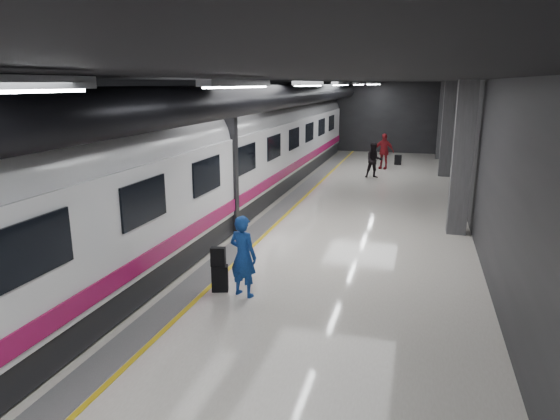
% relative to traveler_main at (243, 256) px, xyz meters
% --- Properties ---
extents(ground, '(40.00, 40.00, 0.00)m').
position_rel_traveler_main_xyz_m(ground, '(0.08, 4.11, -0.88)').
color(ground, white).
rests_on(ground, ground).
extents(platform_hall, '(10.02, 40.02, 4.51)m').
position_rel_traveler_main_xyz_m(platform_hall, '(-0.21, 5.07, 2.66)').
color(platform_hall, black).
rests_on(platform_hall, ground).
extents(train, '(3.05, 38.00, 4.05)m').
position_rel_traveler_main_xyz_m(train, '(-3.17, 4.11, 1.19)').
color(train, black).
rests_on(train, ground).
extents(traveler_main, '(0.74, 0.59, 1.76)m').
position_rel_traveler_main_xyz_m(traveler_main, '(0.00, 0.00, 0.00)').
color(traveler_main, '#1642A9').
rests_on(traveler_main, ground).
extents(suitcase_main, '(0.41, 0.32, 0.58)m').
position_rel_traveler_main_xyz_m(suitcase_main, '(-0.57, 0.08, -0.59)').
color(suitcase_main, black).
rests_on(suitcase_main, ground).
extents(shoulder_bag, '(0.34, 0.22, 0.42)m').
position_rel_traveler_main_xyz_m(shoulder_bag, '(-0.60, 0.08, -0.10)').
color(shoulder_bag, black).
rests_on(shoulder_bag, suitcase_main).
extents(traveler_far_a, '(0.96, 0.83, 1.69)m').
position_rel_traveler_main_xyz_m(traveler_far_a, '(1.34, 14.61, -0.04)').
color(traveler_far_a, black).
rests_on(traveler_far_a, ground).
extents(traveler_far_b, '(1.17, 0.71, 1.87)m').
position_rel_traveler_main_xyz_m(traveler_far_b, '(1.58, 17.40, 0.05)').
color(traveler_far_b, maroon).
rests_on(traveler_far_b, ground).
extents(suitcase_far, '(0.38, 0.26, 0.54)m').
position_rel_traveler_main_xyz_m(suitcase_far, '(2.28, 18.98, -0.61)').
color(suitcase_far, black).
rests_on(suitcase_far, ground).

